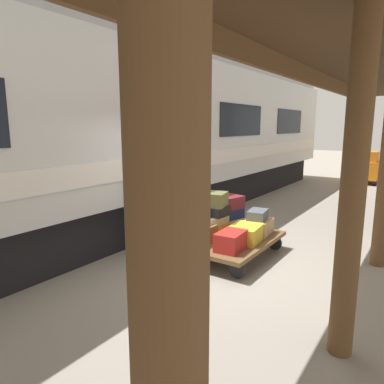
{
  "coord_description": "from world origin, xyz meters",
  "views": [
    {
      "loc": [
        -2.67,
        4.97,
        2.3
      ],
      "look_at": [
        0.79,
        -0.06,
        1.15
      ],
      "focal_mm": 32.88,
      "sensor_mm": 36.0,
      "label": 1
    }
  ],
  "objects_px": {
    "suitcase_olive_duffel": "(214,199)",
    "suitcase_maroon_trunk": "(229,202)",
    "suitcase_gray_aluminum": "(228,223)",
    "suitcase_yellow_case": "(245,233)",
    "suitcase_cream_canvas": "(214,220)",
    "train_car": "(95,137)",
    "suitcase_brown_leather": "(198,234)",
    "luggage_cart": "(229,240)",
    "porter_by_door": "(158,205)",
    "suitcase_black_hardshell": "(215,211)",
    "suitcase_red_plastic": "(231,241)",
    "baggage_tug": "(366,168)",
    "suitcase_tan_vintage": "(258,227)",
    "porter_in_overalls": "(192,200)",
    "suitcase_orange_carryall": "(214,229)",
    "suitcase_slate_roller": "(258,215)",
    "suitcase_navy_fabric": "(229,213)"
  },
  "relations": [
    {
      "from": "suitcase_orange_carryall",
      "to": "baggage_tug",
      "type": "xyz_separation_m",
      "value": [
        -0.93,
        -10.43,
        0.19
      ]
    },
    {
      "from": "suitcase_black_hardshell",
      "to": "suitcase_cream_canvas",
      "type": "bearing_deg",
      "value": 91.31
    },
    {
      "from": "porter_by_door",
      "to": "suitcase_black_hardshell",
      "type": "bearing_deg",
      "value": -138.73
    },
    {
      "from": "train_car",
      "to": "suitcase_yellow_case",
      "type": "relative_size",
      "value": 35.8
    },
    {
      "from": "luggage_cart",
      "to": "suitcase_black_hardshell",
      "type": "bearing_deg",
      "value": 0.09
    },
    {
      "from": "suitcase_yellow_case",
      "to": "suitcase_slate_roller",
      "type": "relative_size",
      "value": 1.31
    },
    {
      "from": "suitcase_black_hardshell",
      "to": "suitcase_maroon_trunk",
      "type": "bearing_deg",
      "value": -88.16
    },
    {
      "from": "suitcase_navy_fabric",
      "to": "suitcase_cream_canvas",
      "type": "distance_m",
      "value": 0.57
    },
    {
      "from": "suitcase_brown_leather",
      "to": "suitcase_yellow_case",
      "type": "bearing_deg",
      "value": -139.98
    },
    {
      "from": "suitcase_yellow_case",
      "to": "suitcase_black_hardshell",
      "type": "height_order",
      "value": "suitcase_black_hardshell"
    },
    {
      "from": "suitcase_tan_vintage",
      "to": "suitcase_black_hardshell",
      "type": "bearing_deg",
      "value": 40.71
    },
    {
      "from": "suitcase_orange_carryall",
      "to": "suitcase_olive_duffel",
      "type": "distance_m",
      "value": 0.56
    },
    {
      "from": "train_car",
      "to": "suitcase_olive_duffel",
      "type": "bearing_deg",
      "value": -172.71
    },
    {
      "from": "suitcase_brown_leather",
      "to": "suitcase_black_hardshell",
      "type": "xyz_separation_m",
      "value": [
        -0.01,
        -0.53,
        0.31
      ]
    },
    {
      "from": "luggage_cart",
      "to": "suitcase_cream_canvas",
      "type": "xyz_separation_m",
      "value": [
        0.3,
        0.04,
        0.34
      ]
    },
    {
      "from": "suitcase_brown_leather",
      "to": "suitcase_red_plastic",
      "type": "distance_m",
      "value": 0.63
    },
    {
      "from": "suitcase_red_plastic",
      "to": "baggage_tug",
      "type": "height_order",
      "value": "baggage_tug"
    },
    {
      "from": "suitcase_yellow_case",
      "to": "suitcase_slate_roller",
      "type": "xyz_separation_m",
      "value": [
        0.02,
        -0.53,
        0.22
      ]
    },
    {
      "from": "luggage_cart",
      "to": "suitcase_brown_leather",
      "type": "relative_size",
      "value": 3.51
    },
    {
      "from": "train_car",
      "to": "suitcase_black_hardshell",
      "type": "bearing_deg",
      "value": -172.59
    },
    {
      "from": "suitcase_red_plastic",
      "to": "luggage_cart",
      "type": "bearing_deg",
      "value": -59.23
    },
    {
      "from": "luggage_cart",
      "to": "porter_by_door",
      "type": "xyz_separation_m",
      "value": [
        1.07,
        0.68,
        0.64
      ]
    },
    {
      "from": "suitcase_tan_vintage",
      "to": "baggage_tug",
      "type": "distance_m",
      "value": 9.91
    },
    {
      "from": "suitcase_red_plastic",
      "to": "suitcase_gray_aluminum",
      "type": "relative_size",
      "value": 1.04
    },
    {
      "from": "suitcase_maroon_trunk",
      "to": "porter_by_door",
      "type": "bearing_deg",
      "value": 58.87
    },
    {
      "from": "suitcase_yellow_case",
      "to": "suitcase_orange_carryall",
      "type": "bearing_deg",
      "value": 0.0
    },
    {
      "from": "train_car",
      "to": "porter_in_overalls",
      "type": "relative_size",
      "value": 12.78
    },
    {
      "from": "suitcase_red_plastic",
      "to": "suitcase_slate_roller",
      "type": "relative_size",
      "value": 1.17
    },
    {
      "from": "suitcase_olive_duffel",
      "to": "suitcase_maroon_trunk",
      "type": "relative_size",
      "value": 0.95
    },
    {
      "from": "suitcase_red_plastic",
      "to": "porter_in_overalls",
      "type": "distance_m",
      "value": 1.33
    },
    {
      "from": "suitcase_navy_fabric",
      "to": "porter_by_door",
      "type": "bearing_deg",
      "value": 57.2
    },
    {
      "from": "suitcase_maroon_trunk",
      "to": "baggage_tug",
      "type": "distance_m",
      "value": 9.91
    },
    {
      "from": "suitcase_gray_aluminum",
      "to": "suitcase_yellow_case",
      "type": "relative_size",
      "value": 0.86
    },
    {
      "from": "suitcase_slate_roller",
      "to": "suitcase_black_hardshell",
      "type": "bearing_deg",
      "value": 41.33
    },
    {
      "from": "suitcase_red_plastic",
      "to": "suitcase_cream_canvas",
      "type": "relative_size",
      "value": 0.97
    },
    {
      "from": "suitcase_black_hardshell",
      "to": "suitcase_yellow_case",
      "type": "bearing_deg",
      "value": -179.95
    },
    {
      "from": "suitcase_navy_fabric",
      "to": "suitcase_olive_duffel",
      "type": "height_order",
      "value": "suitcase_olive_duffel"
    },
    {
      "from": "suitcase_tan_vintage",
      "to": "suitcase_olive_duffel",
      "type": "distance_m",
      "value": 0.99
    },
    {
      "from": "suitcase_cream_canvas",
      "to": "suitcase_olive_duffel",
      "type": "distance_m",
      "value": 0.38
    },
    {
      "from": "suitcase_olive_duffel",
      "to": "suitcase_maroon_trunk",
      "type": "height_order",
      "value": "suitcase_olive_duffel"
    },
    {
      "from": "suitcase_olive_duffel",
      "to": "suitcase_black_hardshell",
      "type": "bearing_deg",
      "value": -158.21
    },
    {
      "from": "suitcase_orange_carryall",
      "to": "porter_in_overalls",
      "type": "xyz_separation_m",
      "value": [
        0.5,
        -0.02,
        0.49
      ]
    },
    {
      "from": "train_car",
      "to": "suitcase_tan_vintage",
      "type": "relative_size",
      "value": 38.8
    },
    {
      "from": "suitcase_cream_canvas",
      "to": "suitcase_maroon_trunk",
      "type": "height_order",
      "value": "suitcase_maroon_trunk"
    },
    {
      "from": "suitcase_brown_leather",
      "to": "suitcase_gray_aluminum",
      "type": "distance_m",
      "value": 1.06
    },
    {
      "from": "suitcase_gray_aluminum",
      "to": "suitcase_tan_vintage",
      "type": "bearing_deg",
      "value": 180.0
    },
    {
      "from": "suitcase_navy_fabric",
      "to": "suitcase_tan_vintage",
      "type": "bearing_deg",
      "value": 179.62
    },
    {
      "from": "train_car",
      "to": "suitcase_tan_vintage",
      "type": "bearing_deg",
      "value": -165.19
    },
    {
      "from": "suitcase_orange_carryall",
      "to": "suitcase_black_hardshell",
      "type": "distance_m",
      "value": 0.35
    },
    {
      "from": "porter_in_overalls",
      "to": "suitcase_cream_canvas",
      "type": "bearing_deg",
      "value": 173.9
    }
  ]
}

